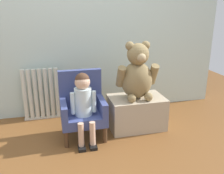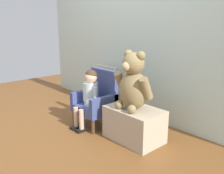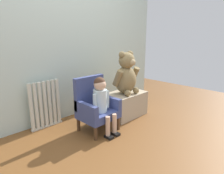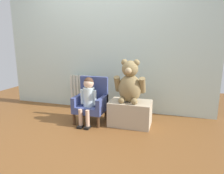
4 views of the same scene
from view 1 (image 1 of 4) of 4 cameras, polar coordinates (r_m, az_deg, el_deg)
The scene contains 7 objects.
ground_plane at distance 2.36m, azimuth -5.33°, elevation -15.88°, with size 6.00×6.00×0.00m, color brown.
back_wall at distance 3.04m, azimuth -9.34°, elevation 15.76°, with size 3.80×0.05×2.40m, color silver.
radiator at distance 3.08m, azimuth -15.88°, elevation -1.65°, with size 0.43×0.05×0.62m.
child_armchair at distance 2.61m, azimuth -6.81°, elevation -4.59°, with size 0.45×0.40×0.68m.
child_figure at distance 2.46m, azimuth -6.58°, elevation -2.58°, with size 0.25×0.35×0.70m.
low_bench at distance 2.82m, azimuth 5.57°, elevation -5.77°, with size 0.60×0.39×0.36m, color tan.
large_teddy_bear at distance 2.65m, azimuth 5.77°, elevation 2.97°, with size 0.45×0.31×0.61m.
Camera 1 is at (-0.27, -1.94, 1.32)m, focal length 40.00 mm.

